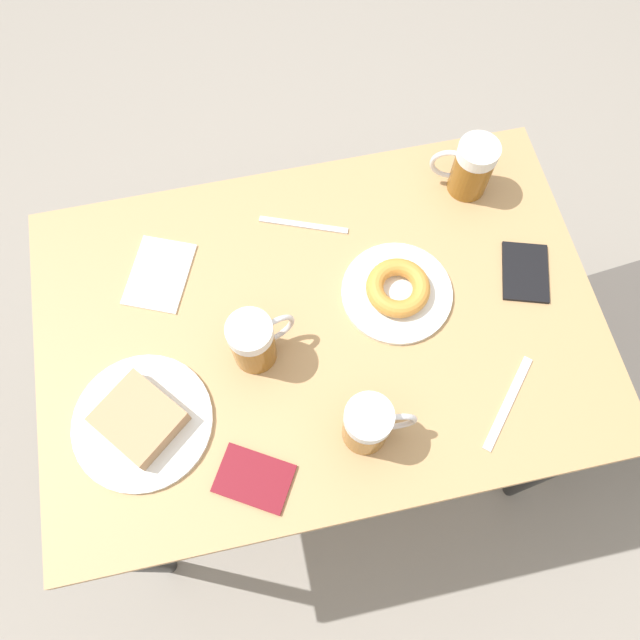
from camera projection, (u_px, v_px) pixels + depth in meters
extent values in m
plane|color=gray|center=(320.00, 418.00, 1.89)|extent=(8.00, 8.00, 0.00)
cube|color=tan|center=(320.00, 327.00, 1.19)|extent=(0.72, 1.06, 0.03)
cylinder|color=black|center=(110.00, 307.00, 1.63)|extent=(0.04, 0.04, 0.73)
cylinder|color=black|center=(134.00, 563.00, 1.39)|extent=(0.04, 0.04, 0.73)
cylinder|color=black|center=(471.00, 238.00, 1.70)|extent=(0.04, 0.04, 0.73)
cylinder|color=black|center=(553.00, 469.00, 1.47)|extent=(0.04, 0.04, 0.73)
cube|color=#514C47|center=(638.00, 344.00, 1.50)|extent=(0.44, 0.44, 0.02)
cylinder|color=#514C47|center=(515.00, 334.00, 1.76)|extent=(0.03, 0.03, 0.44)
cylinder|color=#514C47|center=(570.00, 453.00, 1.63)|extent=(0.03, 0.03, 0.44)
cylinder|color=#514C47|center=(626.00, 300.00, 1.80)|extent=(0.03, 0.03, 0.44)
cylinder|color=white|center=(143.00, 422.00, 1.10)|extent=(0.25, 0.25, 0.01)
cube|color=tan|center=(139.00, 419.00, 1.08)|extent=(0.18, 0.17, 0.04)
cylinder|color=white|center=(397.00, 293.00, 1.20)|extent=(0.21, 0.21, 0.01)
torus|color=#D18938|center=(398.00, 288.00, 1.18)|extent=(0.12, 0.12, 0.03)
cylinder|color=#8C5619|center=(471.00, 172.00, 1.25)|extent=(0.08, 0.08, 0.10)
cylinder|color=white|center=(479.00, 152.00, 1.19)|extent=(0.08, 0.08, 0.03)
torus|color=silver|center=(450.00, 164.00, 1.24)|extent=(0.04, 0.08, 0.08)
cylinder|color=#8C5619|center=(253.00, 345.00, 1.11)|extent=(0.08, 0.08, 0.10)
cylinder|color=white|center=(249.00, 332.00, 1.05)|extent=(0.08, 0.08, 0.03)
torus|color=silver|center=(274.00, 330.00, 1.11)|extent=(0.04, 0.08, 0.08)
cylinder|color=#8C5619|center=(366.00, 427.00, 1.05)|extent=(0.08, 0.08, 0.10)
cylinder|color=white|center=(369.00, 418.00, 0.99)|extent=(0.08, 0.08, 0.03)
torus|color=silver|center=(393.00, 422.00, 1.04)|extent=(0.02, 0.08, 0.08)
cube|color=white|center=(159.00, 274.00, 1.22)|extent=(0.18, 0.16, 0.00)
cube|color=silver|center=(304.00, 225.00, 1.26)|extent=(0.08, 0.17, 0.00)
cube|color=silver|center=(508.00, 403.00, 1.12)|extent=(0.16, 0.14, 0.00)
cube|color=maroon|center=(254.00, 478.00, 1.07)|extent=(0.14, 0.15, 0.01)
cube|color=black|center=(525.00, 272.00, 1.22)|extent=(0.15, 0.12, 0.01)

